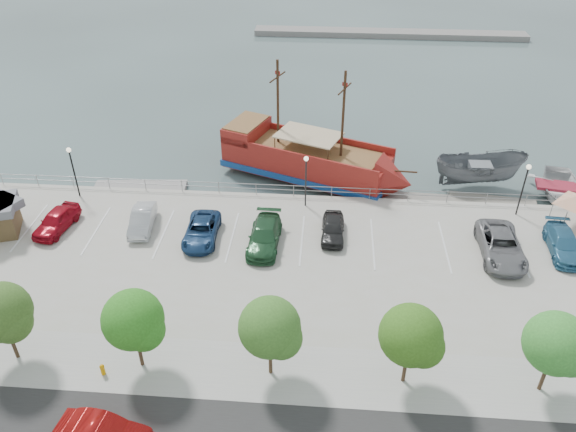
{
  "coord_description": "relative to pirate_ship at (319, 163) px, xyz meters",
  "views": [
    {
      "loc": [
        1.47,
        -29.95,
        23.82
      ],
      "look_at": [
        -1.0,
        2.0,
        2.0
      ],
      "focal_mm": 35.0,
      "sensor_mm": 36.0,
      "label": 1
    }
  ],
  "objects": [
    {
      "name": "ground",
      "position": [
        -0.88,
        -11.98,
        -1.77
      ],
      "size": [
        160.0,
        160.0,
        0.0
      ],
      "primitive_type": "plane",
      "color": "#3A4948"
    },
    {
      "name": "sidewalk",
      "position": [
        -0.88,
        -21.98,
        -0.76
      ],
      "size": [
        100.0,
        4.0,
        0.05
      ],
      "primitive_type": "cube",
      "color": "#A4A39F",
      "rests_on": "land_slab"
    },
    {
      "name": "seawall_railing",
      "position": [
        -0.88,
        -4.18,
        -0.24
      ],
      "size": [
        50.0,
        0.06,
        1.0
      ],
      "color": "gray",
      "rests_on": "land_slab"
    },
    {
      "name": "far_shore",
      "position": [
        9.12,
        43.02,
        -1.37
      ],
      "size": [
        40.0,
        3.0,
        0.8
      ],
      "primitive_type": "cube",
      "color": "gray",
      "rests_on": "ground"
    },
    {
      "name": "pirate_ship",
      "position": [
        0.0,
        0.0,
        0.0
      ],
      "size": [
        16.97,
        10.22,
        10.57
      ],
      "rotation": [
        0.0,
        0.0,
        -0.38
      ],
      "color": "maroon",
      "rests_on": "ground"
    },
    {
      "name": "patrol_boat",
      "position": [
        13.4,
        -0.0,
        -0.31
      ],
      "size": [
        7.82,
        3.61,
        2.93
      ],
      "primitive_type": "imported",
      "rotation": [
        0.0,
        0.0,
        1.67
      ],
      "color": "slate",
      "rests_on": "ground"
    },
    {
      "name": "speedboat",
      "position": [
        19.86,
        -1.23,
        -1.08
      ],
      "size": [
        5.83,
        7.39,
        1.38
      ],
      "primitive_type": "imported",
      "rotation": [
        0.0,
        0.0,
        -0.17
      ],
      "color": "silver",
      "rests_on": "ground"
    },
    {
      "name": "dock_west",
      "position": [
        -14.92,
        -2.78,
        -1.55
      ],
      "size": [
        7.83,
        2.84,
        0.44
      ],
      "primitive_type": "cube",
      "rotation": [
        0.0,
        0.0,
        0.09
      ],
      "color": "gray",
      "rests_on": "ground"
    },
    {
      "name": "dock_mid",
      "position": [
        8.19,
        -2.78,
        -1.59
      ],
      "size": [
        6.57,
        2.21,
        0.37
      ],
      "primitive_type": "cube",
      "rotation": [
        0.0,
        0.0,
        -0.06
      ],
      "color": "gray",
      "rests_on": "ground"
    },
    {
      "name": "dock_east",
      "position": [
        14.17,
        -2.78,
        -1.58
      ],
      "size": [
        6.99,
        2.82,
        0.39
      ],
      "primitive_type": "cube",
      "rotation": [
        0.0,
        0.0,
        -0.13
      ],
      "color": "gray",
      "rests_on": "ground"
    },
    {
      "name": "fire_hydrant",
      "position": [
        -10.76,
        -22.78,
        -0.38
      ],
      "size": [
        0.25,
        0.25,
        0.73
      ],
      "rotation": [
        0.0,
        0.0,
        -0.33
      ],
      "color": "#D88E02",
      "rests_on": "sidewalk"
    },
    {
      "name": "lamp_post_left",
      "position": [
        -18.88,
        -5.48,
        2.17
      ],
      "size": [
        0.36,
        0.36,
        4.28
      ],
      "color": "black",
      "rests_on": "land_slab"
    },
    {
      "name": "lamp_post_mid",
      "position": [
        -0.88,
        -5.48,
        2.17
      ],
      "size": [
        0.36,
        0.36,
        4.28
      ],
      "color": "black",
      "rests_on": "land_slab"
    },
    {
      "name": "lamp_post_right",
      "position": [
        15.12,
        -5.48,
        2.17
      ],
      "size": [
        0.36,
        0.36,
        4.28
      ],
      "color": "black",
      "rests_on": "land_slab"
    },
    {
      "name": "tree_b",
      "position": [
        -15.73,
        -22.05,
        2.53
      ],
      "size": [
        3.3,
        3.2,
        5.0
      ],
      "color": "#473321",
      "rests_on": "sidewalk"
    },
    {
      "name": "tree_c",
      "position": [
        -8.73,
        -22.05,
        2.53
      ],
      "size": [
        3.3,
        3.2,
        5.0
      ],
      "color": "#473321",
      "rests_on": "sidewalk"
    },
    {
      "name": "tree_d",
      "position": [
        -1.73,
        -22.05,
        2.53
      ],
      "size": [
        3.3,
        3.2,
        5.0
      ],
      "color": "#473321",
      "rests_on": "sidewalk"
    },
    {
      "name": "tree_e",
      "position": [
        5.27,
        -22.05,
        2.53
      ],
      "size": [
        3.3,
        3.2,
        5.0
      ],
      "color": "#473321",
      "rests_on": "sidewalk"
    },
    {
      "name": "tree_f",
      "position": [
        12.27,
        -22.05,
        2.53
      ],
      "size": [
        3.3,
        3.2,
        5.0
      ],
      "color": "#473321",
      "rests_on": "sidewalk"
    },
    {
      "name": "parked_car_a",
      "position": [
        -18.69,
        -10.0,
        -0.03
      ],
      "size": [
        2.47,
        4.58,
        1.48
      ],
      "primitive_type": "imported",
      "rotation": [
        0.0,
        0.0,
        -0.17
      ],
      "color": "#9E0B19",
      "rests_on": "land_slab"
    },
    {
      "name": "parked_car_b",
      "position": [
        -12.55,
        -9.38,
        -0.08
      ],
      "size": [
        1.89,
        4.34,
        1.39
      ],
      "primitive_type": "imported",
      "rotation": [
        0.0,
        0.0,
        0.1
      ],
      "color": "#B8BBBE",
      "rests_on": "land_slab"
    },
    {
      "name": "parked_car_c",
      "position": [
        -7.98,
        -10.36,
        -0.1
      ],
      "size": [
        2.37,
        4.91,
        1.35
      ],
      "primitive_type": "imported",
      "rotation": [
        0.0,
        0.0,
        0.03
      ],
      "color": "navy",
      "rests_on": "land_slab"
    },
    {
      "name": "parked_car_d",
      "position": [
        -3.46,
        -10.74,
        -0.02
      ],
      "size": [
        2.26,
        5.22,
        1.5
      ],
      "primitive_type": "imported",
      "rotation": [
        0.0,
        0.0,
        -0.03
      ],
      "color": "#23512E",
      "rests_on": "land_slab"
    },
    {
      "name": "parked_car_e",
      "position": [
        1.27,
        -9.34,
        -0.09
      ],
      "size": [
        1.68,
        4.02,
        1.36
      ],
      "primitive_type": "imported",
      "rotation": [
        0.0,
        0.0,
        -0.02
      ],
      "color": "black",
      "rests_on": "land_slab"
    },
    {
      "name": "parked_car_g",
      "position": [
        12.64,
        -10.71,
        0.04
      ],
      "size": [
        2.79,
        5.85,
        1.61
      ],
      "primitive_type": "imported",
      "rotation": [
        0.0,
        0.0,
        -0.02
      ],
      "color": "gray",
      "rests_on": "land_slab"
    },
    {
      "name": "parked_car_h",
      "position": [
        17.04,
        -10.0,
        -0.07
      ],
      "size": [
        2.24,
        4.92,
        1.4
      ],
      "primitive_type": "imported",
      "rotation": [
        0.0,
        0.0,
        -0.06
      ],
      "color": "teal",
      "rests_on": "land_slab"
    }
  ]
}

